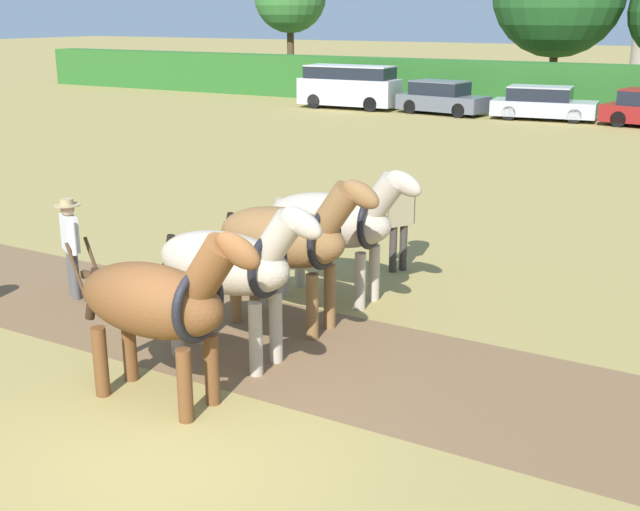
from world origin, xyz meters
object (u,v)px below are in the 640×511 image
Objects in this scene: draft_horse_lead_left at (159,301)px; draft_horse_trail_left at (288,238)px; plow at (124,290)px; farmer_beside_team at (399,215)px; draft_horse_lead_right at (230,265)px; farmer_at_plow at (70,241)px; draft_horse_trail_right at (335,221)px; parked_car_left at (442,98)px; parked_car_center_left at (543,104)px; parked_van at (349,86)px.

draft_horse_lead_left is 0.98× the size of draft_horse_trail_left.
plow is 5.04m from farmer_beside_team.
farmer_at_plow is (-3.77, 0.74, -0.38)m from draft_horse_lead_right.
draft_horse_trail_right is at bearing -68.52° from farmer_beside_team.
farmer_beside_team is (4.09, 3.99, 0.07)m from farmer_at_plow.
parked_car_left is at bearing 105.40° from draft_horse_lead_left.
plow is 1.03× the size of farmer_at_plow.
draft_horse_trail_right reaches higher than farmer_at_plow.
parked_car_center_left is (-3.17, 26.47, -0.68)m from draft_horse_trail_left.
draft_horse_lead_right is 0.94× the size of draft_horse_trail_right.
parked_van is at bearing 117.54° from draft_horse_trail_right.
draft_horse_lead_left is 1.43m from draft_horse_lead_right.
parked_car_center_left is at bearing 96.80° from draft_horse_lead_right.
parked_van reaches higher than farmer_at_plow.
draft_horse_lead_left is at bearing -62.38° from farmer_beside_team.
draft_horse_trail_right is 0.61× the size of parked_car_center_left.
draft_horse_lead_right reaches higher than draft_horse_trail_right.
parked_van is (-13.00, 22.85, 0.02)m from farmer_beside_team.
farmer_at_plow is 5.72m from farmer_beside_team.
draft_horse_lead_right is at bearing -67.82° from parked_van.
parked_van is at bearing 110.84° from plow.
draft_horse_trail_left is 29.08m from parked_van.
parked_car_center_left is at bearing 97.18° from draft_horse_trail_left.
draft_horse_lead_left is 29.50m from parked_car_center_left.
draft_horse_lead_right is at bearing -90.27° from parked_car_center_left.
draft_horse_trail_left is 1.61× the size of plow.
draft_horse_trail_left reaches higher than draft_horse_lead_left.
draft_horse_trail_right is 26.01m from parked_car_left.
draft_horse_trail_right reaches higher than plow.
draft_horse_trail_right is 25.24m from parked_car_center_left.
draft_horse_lead_right is 28.08m from parked_car_center_left.
parked_van is at bearing 115.04° from draft_horse_lead_right.
farmer_at_plow reaches higher than parked_car_left.
draft_horse_trail_left is 0.98× the size of draft_horse_trail_right.
parked_car_center_left is (4.67, 0.24, -0.03)m from parked_car_left.
parked_car_left reaches higher than plow.
draft_horse_trail_right is (0.02, 2.86, -0.03)m from draft_horse_lead_right.
farmer_at_plow is (-3.78, -0.69, -0.40)m from draft_horse_trail_left.
draft_horse_lead_left reaches higher than farmer_at_plow.
parked_car_center_left is at bearing 11.42° from parked_car_left.
draft_horse_trail_left is 0.56× the size of parked_van.
draft_horse_lead_right is 0.57× the size of parked_car_center_left.
draft_horse_trail_right is at bearing -29.68° from farmer_at_plow.
farmer_at_plow is (-3.76, 2.17, -0.32)m from draft_horse_lead_left.
draft_horse_trail_right is 27.80m from parked_van.
draft_horse_trail_left is 3.86m from farmer_at_plow.
draft_horse_trail_right is 1.65× the size of plow.
draft_horse_trail_left is 26.66m from parked_car_center_left.
plow is at bearing -95.94° from farmer_beside_team.
parked_van is 1.07× the size of parked_car_center_left.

